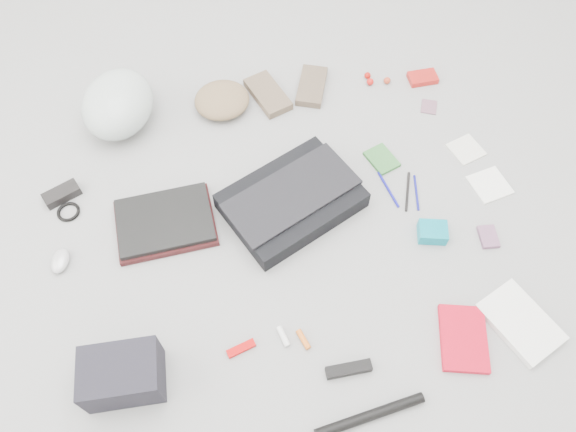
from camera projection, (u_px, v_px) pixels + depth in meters
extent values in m
plane|color=gray|center=(288.00, 224.00, 1.83)|extent=(4.00, 4.00, 0.00)
cube|color=black|center=(292.00, 201.00, 1.84)|extent=(0.50, 0.44, 0.07)
cube|color=black|center=(292.00, 194.00, 1.80)|extent=(0.47, 0.36, 0.01)
cube|color=#3B1314|center=(166.00, 223.00, 1.82)|extent=(0.32, 0.25, 0.02)
cube|color=black|center=(164.00, 220.00, 1.80)|extent=(0.31, 0.23, 0.02)
ellipsoid|color=silver|center=(118.00, 104.00, 1.98)|extent=(0.33, 0.37, 0.18)
ellipsoid|color=#7C6345|center=(222.00, 100.00, 2.06)|extent=(0.22, 0.21, 0.07)
cube|color=brown|center=(268.00, 94.00, 2.10)|extent=(0.16, 0.22, 0.03)
cube|color=brown|center=(312.00, 86.00, 2.12)|extent=(0.16, 0.21, 0.03)
cube|color=black|center=(62.00, 194.00, 1.87)|extent=(0.13, 0.10, 0.03)
torus|color=black|center=(68.00, 212.00, 1.85)|extent=(0.09, 0.09, 0.01)
ellipsoid|color=#B3B3B6|center=(60.00, 261.00, 1.74)|extent=(0.07, 0.10, 0.03)
cube|color=black|center=(122.00, 375.00, 1.51)|extent=(0.22, 0.16, 0.14)
cube|color=#AC0101|center=(241.00, 348.00, 1.61)|extent=(0.09, 0.05, 0.01)
cylinder|color=silver|center=(283.00, 336.00, 1.63)|extent=(0.03, 0.06, 0.02)
cylinder|color=orange|center=(303.00, 339.00, 1.62)|extent=(0.04, 0.06, 0.02)
cube|color=black|center=(349.00, 369.00, 1.57)|extent=(0.13, 0.03, 0.03)
cylinder|color=black|center=(370.00, 416.00, 1.51)|extent=(0.31, 0.07, 0.03)
cube|color=red|center=(463.00, 339.00, 1.62)|extent=(0.18, 0.22, 0.02)
cube|color=silver|center=(520.00, 322.00, 1.64)|extent=(0.23, 0.27, 0.02)
cube|color=#316930|center=(382.00, 159.00, 1.96)|extent=(0.12, 0.13, 0.01)
cylinder|color=#111094|center=(388.00, 189.00, 1.89)|extent=(0.04, 0.15, 0.01)
cylinder|color=black|center=(408.00, 191.00, 1.89)|extent=(0.06, 0.15, 0.01)
cylinder|color=navy|center=(416.00, 193.00, 1.89)|extent=(0.04, 0.14, 0.01)
cube|color=#06849B|center=(433.00, 232.00, 1.79)|extent=(0.10, 0.09, 0.04)
cube|color=#7E5170|center=(488.00, 237.00, 1.80)|extent=(0.06, 0.09, 0.01)
cube|color=silver|center=(466.00, 150.00, 1.98)|extent=(0.13, 0.13, 0.01)
cube|color=white|center=(490.00, 185.00, 1.91)|extent=(0.14, 0.14, 0.01)
sphere|color=#AC110A|center=(367.00, 75.00, 2.16)|extent=(0.03, 0.03, 0.03)
sphere|color=red|center=(370.00, 82.00, 2.14)|extent=(0.03, 0.03, 0.03)
sphere|color=#AA371E|center=(387.00, 80.00, 2.14)|extent=(0.03, 0.03, 0.03)
cube|color=#B41E19|center=(423.00, 78.00, 2.15)|extent=(0.11, 0.07, 0.02)
cube|color=#7F5466|center=(429.00, 107.00, 2.09)|extent=(0.08, 0.08, 0.00)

